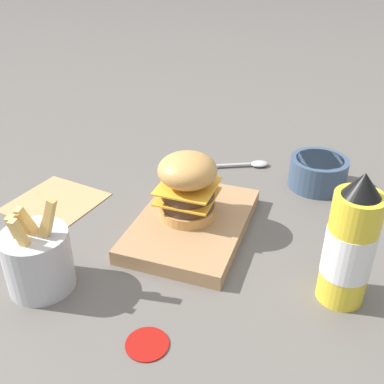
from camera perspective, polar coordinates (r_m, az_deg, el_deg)
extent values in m
plane|color=#5B5651|center=(0.76, -0.94, -5.06)|extent=(6.00, 6.00, 0.00)
cube|color=#A37A51|center=(0.75, 0.00, -4.08)|extent=(0.25, 0.17, 0.02)
cylinder|color=tan|center=(0.75, -0.21, -2.37)|extent=(0.10, 0.10, 0.02)
cylinder|color=#4C3323|center=(0.74, -0.21, -1.25)|extent=(0.09, 0.09, 0.02)
cube|color=gold|center=(0.73, -0.21, -0.60)|extent=(0.09, 0.09, 0.00)
cylinder|color=#4C3323|center=(0.73, -0.21, 0.05)|extent=(0.09, 0.09, 0.02)
cube|color=gold|center=(0.72, -0.22, 0.71)|extent=(0.09, 0.09, 0.00)
ellipsoid|color=tan|center=(0.71, -0.22, 2.71)|extent=(0.10, 0.10, 0.05)
cylinder|color=yellow|center=(0.62, 19.30, -6.88)|extent=(0.06, 0.06, 0.16)
cylinder|color=silver|center=(0.62, 19.25, -7.12)|extent=(0.06, 0.06, 0.07)
cone|color=black|center=(0.57, 20.95, 0.91)|extent=(0.05, 0.05, 0.03)
cylinder|color=#B7B7BC|center=(0.66, -18.94, -8.22)|extent=(0.09, 0.09, 0.09)
cube|color=#E5B760|center=(0.62, -17.94, -4.37)|extent=(0.01, 0.04, 0.09)
cube|color=#E5B760|center=(0.63, -18.34, -4.98)|extent=(0.02, 0.03, 0.08)
cube|color=#E5B760|center=(0.64, -21.09, -5.37)|extent=(0.02, 0.01, 0.07)
cube|color=#E5B760|center=(0.62, -20.50, -6.08)|extent=(0.02, 0.02, 0.08)
cube|color=#E5B760|center=(0.64, -19.60, -4.36)|extent=(0.03, 0.02, 0.08)
cube|color=#E5B760|center=(0.64, -19.60, -4.94)|extent=(0.02, 0.03, 0.07)
cylinder|color=#384C66|center=(0.91, 15.69, 2.39)|extent=(0.11, 0.11, 0.06)
cylinder|color=beige|center=(0.89, 15.93, 3.90)|extent=(0.09, 0.09, 0.01)
cylinder|color=#B2B2B7|center=(0.95, 4.23, 3.37)|extent=(0.05, 0.10, 0.01)
ellipsoid|color=#B2B2B7|center=(0.97, 8.54, 3.56)|extent=(0.04, 0.05, 0.01)
cylinder|color=#9E140F|center=(0.58, -5.72, -18.61)|extent=(0.05, 0.05, 0.00)
cube|color=tan|center=(0.87, -16.97, -1.23)|extent=(0.17, 0.17, 0.00)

